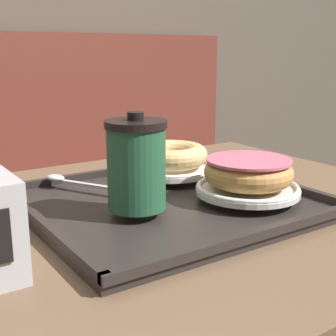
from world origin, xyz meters
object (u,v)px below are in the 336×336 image
coffee_cup_front (136,164)px  donut_chocolate_glazed (248,172)px  donut_plain (170,155)px  spoon (65,180)px

coffee_cup_front → donut_chocolate_glazed: size_ratio=0.99×
donut_plain → coffee_cup_front: bearing=-137.2°
donut_plain → donut_chocolate_glazed: bearing=-81.6°
donut_plain → spoon: 0.19m
coffee_cup_front → spoon: size_ratio=1.00×
donut_chocolate_glazed → donut_plain: size_ratio=1.01×
coffee_cup_front → spoon: 0.19m
donut_plain → spoon: (-0.18, 0.04, -0.03)m
spoon → donut_plain: bearing=-131.6°
coffee_cup_front → donut_plain: size_ratio=1.00×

